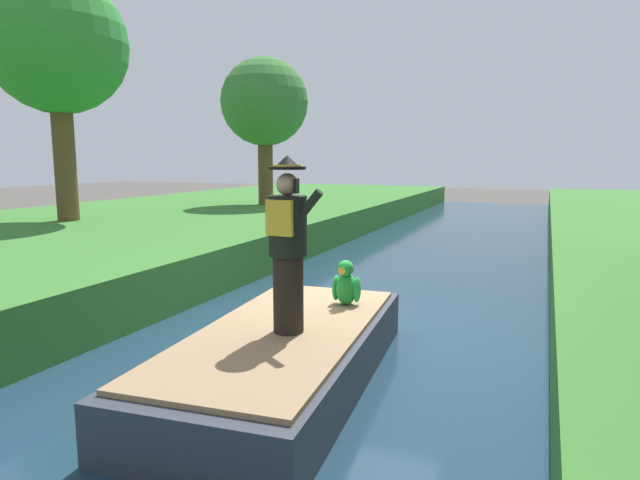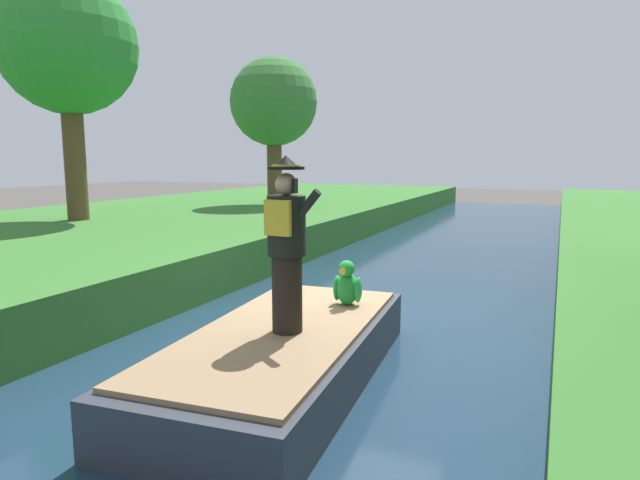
{
  "view_description": "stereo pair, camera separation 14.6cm",
  "coord_description": "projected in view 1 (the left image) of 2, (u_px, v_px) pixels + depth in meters",
  "views": [
    {
      "loc": [
        2.55,
        -6.94,
        2.54
      ],
      "look_at": [
        0.2,
        -1.28,
        1.61
      ],
      "focal_mm": 30.69,
      "sensor_mm": 36.0,
      "label": 1
    },
    {
      "loc": [
        2.68,
        -6.88,
        2.54
      ],
      "look_at": [
        0.2,
        -1.28,
        1.61
      ],
      "focal_mm": 30.69,
      "sensor_mm": 36.0,
      "label": 2
    }
  ],
  "objects": [
    {
      "name": "boat",
      "position": [
        283.0,
        355.0,
        5.95
      ],
      "size": [
        2.14,
        4.33,
        0.61
      ],
      "color": "#333842",
      "rests_on": "canal_water"
    },
    {
      "name": "canal_water",
      "position": [
        341.0,
        336.0,
        7.68
      ],
      "size": [
        5.41,
        48.0,
        0.1
      ],
      "primitive_type": "cube",
      "color": "#1E384C",
      "rests_on": "ground"
    },
    {
      "name": "parrot_plush",
      "position": [
        346.0,
        285.0,
        6.82
      ],
      "size": [
        0.36,
        0.35,
        0.57
      ],
      "color": "green",
      "rests_on": "boat"
    },
    {
      "name": "tree_slender",
      "position": [
        265.0,
        103.0,
        18.4
      ],
      "size": [
        2.95,
        2.95,
        4.93
      ],
      "color": "brown",
      "rests_on": "grass_bank_near"
    },
    {
      "name": "ground_plane",
      "position": [
        341.0,
        340.0,
        7.68
      ],
      "size": [
        80.0,
        80.0,
        0.0
      ],
      "primitive_type": "plane",
      "color": "#4C4742"
    },
    {
      "name": "tree_broad",
      "position": [
        57.0,
        46.0,
        13.42
      ],
      "size": [
        3.42,
        3.42,
        6.08
      ],
      "color": "brown",
      "rests_on": "grass_bank_near"
    },
    {
      "name": "person_pirate",
      "position": [
        288.0,
        245.0,
        5.65
      ],
      "size": [
        0.61,
        0.42,
        1.85
      ],
      "rotation": [
        0.0,
        0.0,
        0.02
      ],
      "color": "black",
      "rests_on": "boat"
    }
  ]
}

